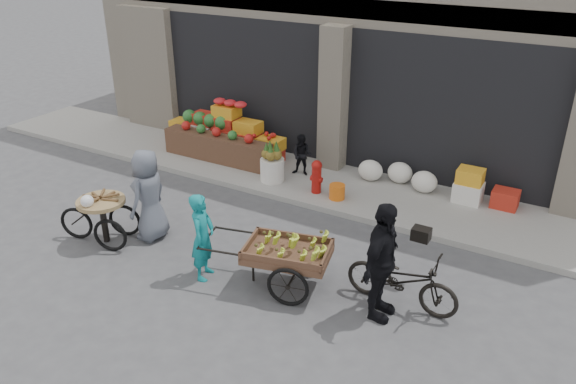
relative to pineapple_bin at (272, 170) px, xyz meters
The scene contains 15 objects.
ground 3.70m from the pineapple_bin, 78.23° to the right, with size 80.00×80.00×0.00m, color #424244.
sidewalk 0.95m from the pineapple_bin, 33.69° to the left, with size 18.00×2.20×0.12m, color gray.
building 5.41m from the pineapple_bin, 80.40° to the left, with size 14.00×6.45×7.00m.
fruit_display 1.92m from the pineapple_bin, 155.76° to the left, with size 3.10×1.12×1.24m.
pineapple_bin is the anchor object (origin of this frame).
fire_hydrant 1.11m from the pineapple_bin, ahead, with size 0.22×0.22×0.71m.
orange_bucket 1.61m from the pineapple_bin, ahead, with size 0.32×0.32×0.30m, color orange.
right_bay_goods 3.54m from the pineapple_bin, 18.10° to the left, with size 3.35×0.60×0.70m.
seated_person 0.75m from the pineapple_bin, 56.31° to the left, with size 0.45×0.35×0.93m, color black.
banana_cart 3.80m from the pineapple_bin, 55.65° to the right, with size 2.34×1.35×0.92m.
vendor_woman 3.65m from the pineapple_bin, 76.02° to the right, with size 0.53×0.35×1.47m, color #107D82.
tricycle_cart 3.79m from the pineapple_bin, 110.83° to the right, with size 1.45×1.06×0.95m.
vendor_grey 3.12m from the pineapple_bin, 103.55° to the right, with size 0.83×0.54×1.69m, color slate.
bicycle 4.71m from the pineapple_bin, 34.58° to the right, with size 0.60×1.72×0.90m, color black.
cyclist 4.82m from the pineapple_bin, 39.88° to the right, with size 1.07×0.44×1.82m, color black.
Camera 1 is at (5.12, -5.87, 5.19)m, focal length 35.00 mm.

